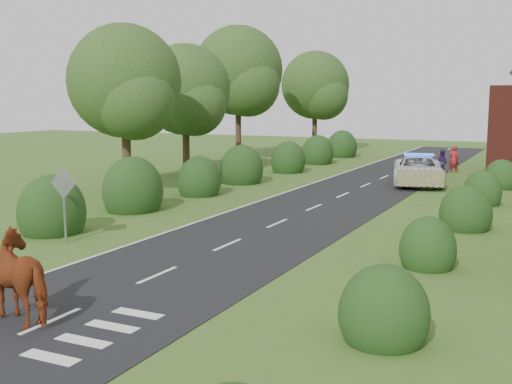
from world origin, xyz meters
The scene contains 14 objects.
ground centered at (0.00, 0.00, 0.00)m, with size 120.00×120.00×0.00m, color #405F1B.
road centered at (0.00, 15.00, 0.01)m, with size 6.00×70.00×0.02m, color black.
road_markings centered at (-1.60, 12.93, 0.03)m, with size 4.96×70.00×0.01m.
hedgerow_left centered at (-6.51, 11.69, 0.75)m, with size 2.75×50.41×3.00m.
hedgerow_right centered at (6.60, 11.21, 0.55)m, with size 2.10×45.78×2.10m.
tree_left_a centered at (-9.75, 11.86, 5.34)m, with size 5.74×5.60×8.38m.
tree_left_b centered at (-11.25, 19.86, 5.04)m, with size 5.74×5.60×8.07m.
tree_left_c centered at (-12.70, 29.83, 6.53)m, with size 6.97×6.80×10.22m.
tree_left_d centered at (-10.23, 39.85, 5.64)m, with size 6.15×6.00×8.89m.
road_sign centered at (-5.00, 2.00, 1.65)m, with size 1.06×0.08×2.53m.
cow centered at (-0.53, -4.07, 0.81)m, with size 1.21×2.28×1.62m, color brown.
police_van centered at (2.50, 21.61, 0.80)m, with size 3.90×6.20×1.74m.
pedestrian_red centered at (3.36, 28.36, 0.87)m, with size 0.63×0.42×1.74m, color #A61E1F.
pedestrian_purple centered at (2.86, 26.95, 0.78)m, with size 0.76×0.59×1.56m, color #351A4F.
Camera 1 is at (9.68, -13.96, 4.75)m, focal length 45.00 mm.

